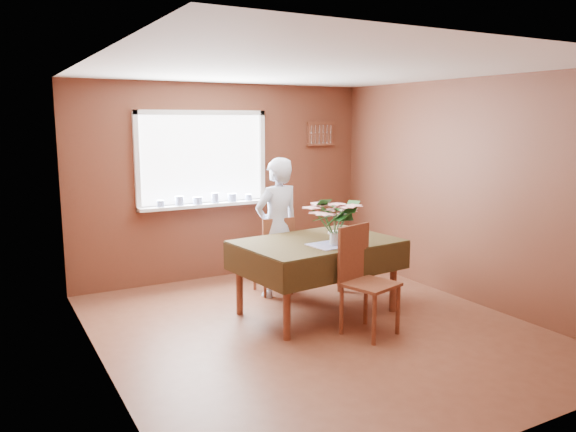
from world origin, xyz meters
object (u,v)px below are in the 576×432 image
chair_far (276,252)px  chair_near (363,276)px  flower_bouquet (335,217)px  dining_table (317,249)px  seated_woman (277,228)px

chair_far → chair_near: 1.48m
flower_bouquet → dining_table: bearing=97.1°
dining_table → chair_far: 0.82m
dining_table → chair_near: (0.09, -0.68, -0.13)m
dining_table → flower_bouquet: flower_bouquet is taller
dining_table → seated_woman: bearing=90.0°
dining_table → seated_woman: size_ratio=1.07×
seated_woman → flower_bouquet: (0.11, -1.02, 0.27)m
chair_far → flower_bouquet: bearing=101.4°
dining_table → chair_near: 0.70m
dining_table → seated_woman: seated_woman is taller
chair_near → chair_far: bearing=80.3°
chair_far → chair_near: bearing=102.1°
chair_far → seated_woman: (-0.00, -0.05, 0.30)m
chair_near → seated_woman: seated_woman is taller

